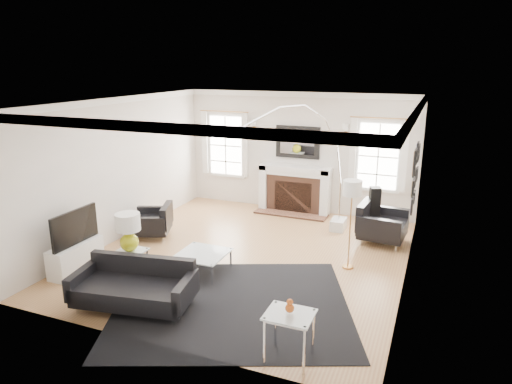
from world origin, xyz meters
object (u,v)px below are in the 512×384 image
at_px(sofa, 135,287).
at_px(arc_floor_lamp, 294,165).
at_px(armchair_left, 154,222).
at_px(armchair_right, 380,225).
at_px(gourd_lamp, 128,230).
at_px(fireplace, 294,190).
at_px(coffee_table, 202,255).

height_order(sofa, arc_floor_lamp, arc_floor_lamp).
height_order(armchair_left, armchair_right, armchair_right).
bearing_deg(armchair_left, gourd_lamp, -66.66).
height_order(fireplace, armchair_right, fireplace).
relative_size(sofa, armchair_left, 1.77).
distance_m(sofa, arc_floor_lamp, 3.98).
relative_size(armchair_right, gourd_lamp, 1.63).
xyz_separation_m(armchair_left, gourd_lamp, (0.76, -1.76, 0.55)).
bearing_deg(armchair_right, sofa, -127.07).
relative_size(fireplace, coffee_table, 2.14).
bearing_deg(fireplace, arc_floor_lamp, -73.62).
bearing_deg(arc_floor_lamp, fireplace, 106.38).
bearing_deg(gourd_lamp, sofa, -49.10).
distance_m(sofa, armchair_right, 4.86).
height_order(armchair_right, gourd_lamp, gourd_lamp).
distance_m(sofa, gourd_lamp, 1.06).
relative_size(armchair_right, arc_floor_lamp, 0.37).
height_order(fireplace, armchair_left, fireplace).
height_order(sofa, coffee_table, sofa).
bearing_deg(arc_floor_lamp, armchair_right, 9.66).
xyz_separation_m(fireplace, armchair_left, (-2.15, -2.64, -0.23)).
relative_size(armchair_left, armchair_right, 1.01).
bearing_deg(armchair_right, coffee_table, -135.39).
bearing_deg(fireplace, coffee_table, -96.60).
bearing_deg(coffee_table, sofa, -105.06).
xyz_separation_m(sofa, gourd_lamp, (-0.59, 0.68, 0.56)).
relative_size(fireplace, armchair_right, 1.65).
distance_m(coffee_table, arc_floor_lamp, 2.68).
relative_size(sofa, armchair_right, 1.78).
bearing_deg(gourd_lamp, fireplace, 72.52).
height_order(coffee_table, arc_floor_lamp, arc_floor_lamp).
height_order(fireplace, coffee_table, fireplace).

